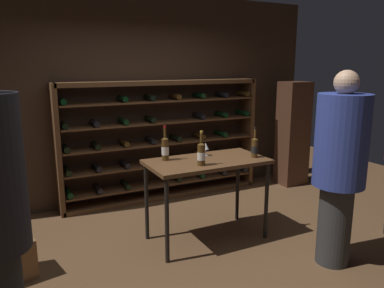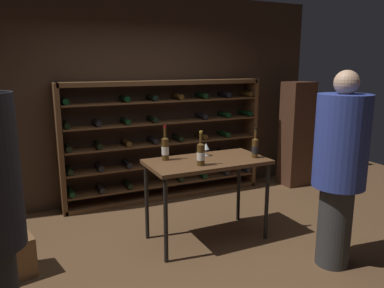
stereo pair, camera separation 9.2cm
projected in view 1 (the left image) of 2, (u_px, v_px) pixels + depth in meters
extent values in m
plane|color=brown|center=(190.00, 251.00, 3.97)|extent=(9.76, 9.76, 0.00)
cube|color=#3D2B1E|center=(131.00, 99.00, 5.31)|extent=(5.86, 0.10, 2.90)
cube|color=brown|center=(57.00, 151.00, 4.78)|extent=(0.06, 0.32, 1.71)
cube|color=brown|center=(247.00, 132.00, 6.06)|extent=(0.06, 0.32, 1.71)
cube|color=brown|center=(162.00, 83.00, 5.25)|extent=(2.92, 0.32, 0.06)
cube|color=brown|center=(164.00, 195.00, 5.60)|extent=(2.92, 0.32, 0.06)
cube|color=brown|center=(164.00, 183.00, 5.56)|extent=(2.84, 0.32, 0.02)
cylinder|color=black|center=(69.00, 193.00, 4.95)|extent=(0.08, 0.30, 0.08)
cylinder|color=black|center=(98.00, 189.00, 5.12)|extent=(0.08, 0.30, 0.08)
cylinder|color=black|center=(126.00, 185.00, 5.29)|extent=(0.08, 0.30, 0.08)
cylinder|color=black|center=(176.00, 177.00, 5.63)|extent=(0.08, 0.30, 0.08)
cylinder|color=black|center=(199.00, 174.00, 5.80)|extent=(0.08, 0.30, 0.08)
cylinder|color=black|center=(220.00, 171.00, 5.97)|extent=(0.08, 0.30, 0.08)
cylinder|color=black|center=(241.00, 168.00, 6.14)|extent=(0.08, 0.30, 0.08)
cube|color=brown|center=(164.00, 163.00, 5.49)|extent=(2.84, 0.32, 0.02)
cylinder|color=black|center=(67.00, 171.00, 4.88)|extent=(0.08, 0.30, 0.08)
cylinder|color=black|center=(97.00, 167.00, 5.06)|extent=(0.08, 0.30, 0.08)
cylinder|color=black|center=(125.00, 164.00, 5.23)|extent=(0.08, 0.30, 0.08)
cylinder|color=#4C3314|center=(176.00, 158.00, 5.57)|extent=(0.08, 0.30, 0.08)
cylinder|color=#4C3314|center=(199.00, 155.00, 5.74)|extent=(0.08, 0.30, 0.08)
cylinder|color=black|center=(221.00, 152.00, 5.91)|extent=(0.08, 0.30, 0.08)
cube|color=brown|center=(163.00, 143.00, 5.43)|extent=(2.84, 0.32, 0.02)
cylinder|color=black|center=(65.00, 148.00, 4.82)|extent=(0.08, 0.30, 0.08)
cylinder|color=black|center=(96.00, 145.00, 4.99)|extent=(0.08, 0.30, 0.08)
cylinder|color=#4C3314|center=(124.00, 143.00, 5.16)|extent=(0.08, 0.30, 0.08)
cylinder|color=black|center=(151.00, 140.00, 5.33)|extent=(0.08, 0.30, 0.08)
cylinder|color=black|center=(175.00, 138.00, 5.50)|extent=(0.08, 0.30, 0.08)
cylinder|color=#4C3314|center=(199.00, 136.00, 5.67)|extent=(0.08, 0.30, 0.08)
cylinder|color=black|center=(221.00, 133.00, 5.85)|extent=(0.08, 0.30, 0.08)
cube|color=brown|center=(163.00, 122.00, 5.37)|extent=(2.84, 0.32, 0.02)
cylinder|color=black|center=(64.00, 125.00, 4.76)|extent=(0.08, 0.30, 0.08)
cylinder|color=black|center=(95.00, 123.00, 4.93)|extent=(0.08, 0.30, 0.08)
cylinder|color=black|center=(123.00, 121.00, 5.10)|extent=(0.08, 0.30, 0.08)
cylinder|color=black|center=(150.00, 119.00, 5.27)|extent=(0.08, 0.30, 0.08)
cylinder|color=black|center=(199.00, 116.00, 5.61)|extent=(0.08, 0.30, 0.08)
cylinder|color=black|center=(221.00, 114.00, 5.78)|extent=(0.08, 0.30, 0.08)
cylinder|color=black|center=(242.00, 113.00, 5.95)|extent=(0.08, 0.30, 0.08)
cube|color=brown|center=(163.00, 101.00, 5.30)|extent=(2.84, 0.32, 0.02)
cylinder|color=black|center=(62.00, 101.00, 4.69)|extent=(0.08, 0.30, 0.08)
cylinder|color=black|center=(122.00, 99.00, 5.04)|extent=(0.08, 0.30, 0.08)
cylinder|color=black|center=(150.00, 98.00, 5.21)|extent=(0.08, 0.30, 0.08)
cylinder|color=#4C3314|center=(175.00, 96.00, 5.38)|extent=(0.08, 0.30, 0.08)
cylinder|color=black|center=(199.00, 95.00, 5.55)|extent=(0.08, 0.30, 0.08)
cylinder|color=black|center=(221.00, 94.00, 5.72)|extent=(0.08, 0.30, 0.08)
cylinder|color=#4C3314|center=(243.00, 94.00, 5.89)|extent=(0.08, 0.30, 0.08)
cube|color=brown|center=(207.00, 162.00, 4.08)|extent=(1.31, 0.68, 0.04)
cylinder|color=black|center=(167.00, 221.00, 3.66)|extent=(0.04, 0.04, 0.88)
cylinder|color=black|center=(266.00, 201.00, 4.19)|extent=(0.04, 0.04, 0.88)
cylinder|color=black|center=(147.00, 202.00, 4.16)|extent=(0.04, 0.04, 0.88)
cylinder|color=black|center=(238.00, 186.00, 4.69)|extent=(0.04, 0.04, 0.88)
cylinder|color=#313131|center=(334.00, 224.00, 3.67)|extent=(0.32, 0.32, 0.80)
cylinder|color=#2D3D8C|center=(342.00, 141.00, 3.50)|extent=(0.49, 0.49, 0.87)
sphere|color=tan|center=(347.00, 82.00, 3.38)|extent=(0.23, 0.23, 0.23)
cube|color=brown|center=(5.00, 261.00, 3.41)|extent=(0.54, 0.43, 0.38)
cube|color=#4C2D1E|center=(293.00, 134.00, 6.07)|extent=(0.44, 0.36, 1.67)
cylinder|color=#4C3314|center=(201.00, 155.00, 3.84)|extent=(0.08, 0.08, 0.22)
cone|color=#4C3314|center=(201.00, 143.00, 3.81)|extent=(0.08, 0.08, 0.03)
cylinder|color=#4C3314|center=(201.00, 138.00, 3.80)|extent=(0.03, 0.03, 0.10)
cylinder|color=#B7932D|center=(201.00, 132.00, 3.78)|extent=(0.03, 0.03, 0.02)
cylinder|color=silver|center=(201.00, 156.00, 3.84)|extent=(0.08, 0.08, 0.08)
cylinder|color=#4C3314|center=(165.00, 150.00, 4.04)|extent=(0.08, 0.08, 0.23)
cone|color=#4C3314|center=(165.00, 138.00, 4.01)|extent=(0.08, 0.08, 0.03)
cylinder|color=#4C3314|center=(165.00, 132.00, 4.00)|extent=(0.03, 0.03, 0.10)
cylinder|color=maroon|center=(165.00, 127.00, 3.98)|extent=(0.03, 0.03, 0.02)
cylinder|color=silver|center=(165.00, 151.00, 4.04)|extent=(0.08, 0.08, 0.09)
cylinder|color=#4C3314|center=(255.00, 148.00, 4.17)|extent=(0.07, 0.07, 0.20)
cone|color=#4C3314|center=(255.00, 138.00, 4.14)|extent=(0.07, 0.07, 0.03)
cylinder|color=#4C3314|center=(255.00, 133.00, 4.13)|extent=(0.03, 0.03, 0.09)
cylinder|color=black|center=(255.00, 128.00, 4.12)|extent=(0.03, 0.03, 0.02)
cylinder|color=black|center=(255.00, 149.00, 4.17)|extent=(0.07, 0.07, 0.08)
cylinder|color=silver|center=(206.00, 155.00, 4.27)|extent=(0.07, 0.07, 0.00)
cylinder|color=silver|center=(206.00, 152.00, 4.26)|extent=(0.01, 0.01, 0.07)
cone|color=silver|center=(206.00, 146.00, 4.24)|extent=(0.07, 0.07, 0.07)
cylinder|color=#590A14|center=(206.00, 148.00, 4.25)|extent=(0.04, 0.04, 0.03)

